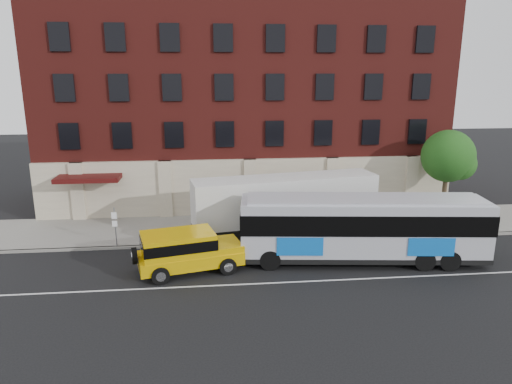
{
  "coord_description": "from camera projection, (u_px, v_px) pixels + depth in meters",
  "views": [
    {
      "loc": [
        -2.89,
        -20.49,
        10.25
      ],
      "look_at": [
        -0.22,
        5.5,
        3.4
      ],
      "focal_mm": 32.57,
      "sensor_mm": 36.0,
      "label": 1
    }
  ],
  "objects": [
    {
      "name": "building",
      "position": [
        244.0,
        105.0,
        36.96
      ],
      "size": [
        30.0,
        12.1,
        15.0
      ],
      "color": "maroon",
      "rests_on": "sidewalk"
    },
    {
      "name": "ground",
      "position": [
        272.0,
        288.0,
        22.6
      ],
      "size": [
        120.0,
        120.0,
        0.0
      ],
      "primitive_type": "plane",
      "color": "black",
      "rests_on": "ground"
    },
    {
      "name": "yellow_suv",
      "position": [
        185.0,
        249.0,
        24.14
      ],
      "size": [
        5.83,
        3.42,
        2.17
      ],
      "color": "#DFAD05",
      "rests_on": "ground"
    },
    {
      "name": "kerb",
      "position": [
        259.0,
        242.0,
        28.36
      ],
      "size": [
        60.0,
        0.25,
        0.15
      ],
      "primitive_type": "cube",
      "color": "gray",
      "rests_on": "ground"
    },
    {
      "name": "street_tree",
      "position": [
        448.0,
        158.0,
        31.95
      ],
      "size": [
        3.6,
        3.6,
        6.2
      ],
      "color": "#3E301F",
      "rests_on": "sidewalk"
    },
    {
      "name": "sign_pole",
      "position": [
        115.0,
        225.0,
        27.31
      ],
      "size": [
        0.3,
        0.2,
        2.5
      ],
      "color": "gray",
      "rests_on": "ground"
    },
    {
      "name": "sidewalk",
      "position": [
        254.0,
        226.0,
        31.25
      ],
      "size": [
        60.0,
        6.0,
        0.15
      ],
      "primitive_type": "cube",
      "color": "gray",
      "rests_on": "ground"
    },
    {
      "name": "lane_line",
      "position": [
        271.0,
        283.0,
        23.08
      ],
      "size": [
        60.0,
        0.12,
        0.01
      ],
      "primitive_type": "cube",
      "color": "silver",
      "rests_on": "ground"
    },
    {
      "name": "shipping_container",
      "position": [
        285.0,
        207.0,
        29.21
      ],
      "size": [
        11.86,
        4.35,
        3.88
      ],
      "color": "black",
      "rests_on": "ground"
    },
    {
      "name": "city_bus",
      "position": [
        363.0,
        227.0,
        25.3
      ],
      "size": [
        13.53,
        4.31,
        3.64
      ],
      "color": "#B2B3BC",
      "rests_on": "ground"
    }
  ]
}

